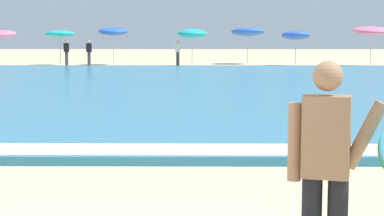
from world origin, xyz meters
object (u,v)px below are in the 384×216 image
object	(u,v)px
beachgoer_near_row_mid	(178,52)
beach_umbrella_6	(371,31)
beach_umbrella_2	(113,31)
beach_umbrella_4	(248,32)
surfer_with_board	(358,159)
beachgoer_near_row_left	(89,52)
beachgoer_near_row_right	(67,52)
beach_umbrella_1	(60,34)
beach_umbrella_5	(296,35)
beach_umbrella_3	(192,33)

from	to	relation	value
beachgoer_near_row_mid	beach_umbrella_6	bearing A→B (deg)	-1.49
beach_umbrella_2	beach_umbrella_4	bearing A→B (deg)	8.86
surfer_with_board	beach_umbrella_4	distance (m)	37.54
beach_umbrella_6	beachgoer_near_row_left	size ratio (longest dim) A/B	1.58
beachgoer_near_row_left	beachgoer_near_row_right	distance (m)	1.54
beach_umbrella_1	beach_umbrella_6	world-z (taller)	beach_umbrella_6
beachgoer_near_row_right	surfer_with_board	bearing A→B (deg)	-75.17
beach_umbrella_1	beach_umbrella_2	size ratio (longest dim) A/B	0.89
beach_umbrella_1	beach_umbrella_5	distance (m)	14.74
beach_umbrella_1	beach_umbrella_5	size ratio (longest dim) A/B	0.99
beach_umbrella_3	beach_umbrella_2	bearing A→B (deg)	167.67
beach_umbrella_1	beach_umbrella_6	size ratio (longest dim) A/B	0.87
beach_umbrella_4	beachgoer_near_row_left	size ratio (longest dim) A/B	1.54
surfer_with_board	beach_umbrella_5	xyz separation A→B (m)	(4.91, 35.26, 0.85)
beach_umbrella_5	beach_umbrella_1	bearing A→B (deg)	178.35
beach_umbrella_2	beach_umbrella_3	distance (m)	5.13
beach_umbrella_3	beachgoer_near_row_left	distance (m)	6.47
surfer_with_board	beach_umbrella_1	size ratio (longest dim) A/B	1.22
surfer_with_board	beach_umbrella_4	world-z (taller)	beach_umbrella_4
beach_umbrella_2	surfer_with_board	bearing A→B (deg)	-79.77
beach_umbrella_3	beachgoer_near_row_left	world-z (taller)	beach_umbrella_3
beach_umbrella_4	beachgoer_near_row_right	bearing A→B (deg)	-169.42
beach_umbrella_5	beachgoer_near_row_right	distance (m)	14.30
surfer_with_board	beach_umbrella_3	bearing A→B (deg)	92.47
beachgoer_near_row_left	beachgoer_near_row_right	bearing A→B (deg)	163.52
beach_umbrella_6	beachgoer_near_row_left	bearing A→B (deg)	-179.78
beach_umbrella_2	beachgoer_near_row_mid	bearing A→B (deg)	-11.83
beach_umbrella_1	surfer_with_board	bearing A→B (deg)	-74.62
beach_umbrella_2	beachgoer_near_row_mid	distance (m)	4.39
surfer_with_board	beach_umbrella_2	xyz separation A→B (m)	(-6.52, 36.12, 1.09)
beachgoer_near_row_mid	beachgoer_near_row_right	distance (m)	6.95
surfer_with_board	beach_umbrella_6	size ratio (longest dim) A/B	1.07
beach_umbrella_4	beach_umbrella_5	bearing A→B (deg)	-38.21
beach_umbrella_1	beachgoer_near_row_right	world-z (taller)	beach_umbrella_1
beach_umbrella_6	beach_umbrella_1	bearing A→B (deg)	177.81
beach_umbrella_3	beachgoer_near_row_mid	world-z (taller)	beach_umbrella_3
beach_umbrella_6	beachgoer_near_row_right	size ratio (longest dim) A/B	1.58
beach_umbrella_5	beach_umbrella_4	bearing A→B (deg)	141.79
surfer_with_board	beach_umbrella_5	world-z (taller)	beach_umbrella_5
surfer_with_board	beach_umbrella_1	world-z (taller)	beach_umbrella_1
beach_umbrella_1	beachgoer_near_row_right	size ratio (longest dim) A/B	1.38
beach_umbrella_5	beachgoer_near_row_mid	bearing A→B (deg)	-179.96
surfer_with_board	beachgoer_near_row_left	distance (m)	35.76
beachgoer_near_row_mid	beach_umbrella_1	bearing A→B (deg)	176.68
beach_umbrella_5	beach_umbrella_6	distance (m)	4.58
surfer_with_board	beach_umbrella_2	size ratio (longest dim) A/B	1.08
beach_umbrella_1	beach_umbrella_3	size ratio (longest dim) A/B	0.94
beachgoer_near_row_left	beachgoer_near_row_mid	xyz separation A→B (m)	(5.47, 0.37, 0.00)
beach_umbrella_1	beachgoer_near_row_left	xyz separation A→B (m)	(1.94, -0.80, -1.13)
beach_umbrella_4	beach_umbrella_6	distance (m)	7.78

